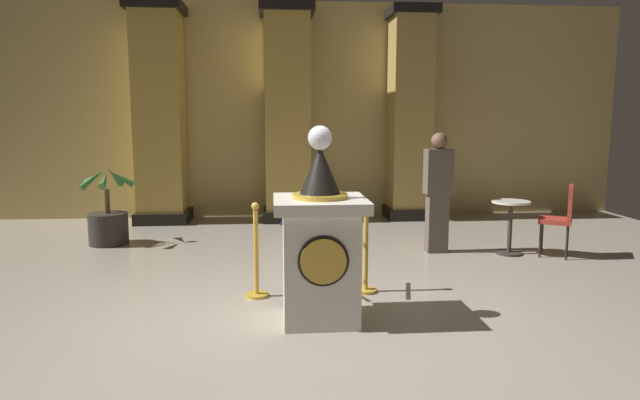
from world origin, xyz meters
The scene contains 13 objects.
ground_plane centered at (0.00, 0.00, 0.00)m, with size 12.69×12.69×0.00m, color #9E9384.
back_wall centered at (0.00, 5.39, 1.97)m, with size 12.69×0.16×3.94m, color tan.
pedestal_clock centered at (0.15, -0.28, 0.68)m, with size 0.82×0.82×1.75m.
stanchion_near centered at (0.69, 0.50, 0.34)m, with size 0.24×0.24×0.99m.
stanchion_far centered at (-0.45, 0.44, 0.34)m, with size 0.24×0.24×0.98m.
velvet_rope centered at (0.12, 0.47, 0.79)m, with size 0.64×0.61×0.22m.
column_left centered at (-2.22, 4.89, 1.88)m, with size 0.95×0.95×3.78m.
column_right centered at (2.22, 4.89, 1.88)m, with size 0.84×0.84×3.78m.
column_centre_rear centered at (0.00, 4.89, 1.88)m, with size 0.94×0.94×3.78m.
potted_palm_left centered at (-2.67, 3.07, 0.33)m, with size 0.79×0.79×1.15m.
bystander_guest centered at (1.96, 2.19, 0.87)m, with size 0.37×0.23×1.63m.
cafe_table centered at (2.91, 1.99, 0.46)m, with size 0.50×0.50×0.73m.
cafe_chair_red centered at (3.52, 1.80, 0.57)m, with size 0.55×0.55×0.96m.
Camera 1 is at (-0.27, -5.11, 1.80)m, focal length 31.15 mm.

